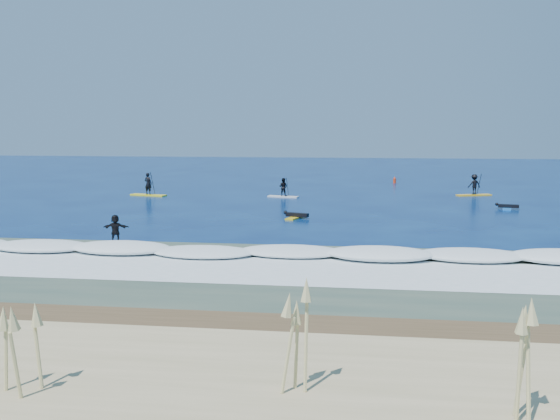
# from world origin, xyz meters

# --- Properties ---
(ground) EXTENTS (160.00, 160.00, 0.00)m
(ground) POSITION_xyz_m (0.00, 0.00, 0.00)
(ground) COLOR #04174A
(ground) RESTS_ON ground
(wet_sand_strip) EXTENTS (90.00, 5.00, 0.08)m
(wet_sand_strip) POSITION_xyz_m (0.00, -21.50, 0.00)
(wet_sand_strip) COLOR #4D3D24
(wet_sand_strip) RESTS_ON ground
(shallow_water) EXTENTS (90.00, 13.00, 0.01)m
(shallow_water) POSITION_xyz_m (0.00, -14.00, 0.01)
(shallow_water) COLOR #34473A
(shallow_water) RESTS_ON ground
(breaking_wave) EXTENTS (40.00, 6.00, 0.30)m
(breaking_wave) POSITION_xyz_m (0.00, -10.00, 0.00)
(breaking_wave) COLOR white
(breaking_wave) RESTS_ON ground
(whitewater) EXTENTS (34.00, 5.00, 0.02)m
(whitewater) POSITION_xyz_m (0.00, -13.00, 0.00)
(whitewater) COLOR silver
(whitewater) RESTS_ON ground
(dune_grass) EXTENTS (40.00, 4.00, 1.70)m
(dune_grass) POSITION_xyz_m (0.00, -27.00, 1.85)
(dune_grass) COLOR #D0C380
(dune_grass) RESTS_ON dune
(sup_paddler_left) EXTENTS (3.32, 1.58, 2.26)m
(sup_paddler_left) POSITION_xyz_m (-13.92, 13.09, 0.71)
(sup_paddler_left) COLOR yellow
(sup_paddler_left) RESTS_ON ground
(sup_paddler_center) EXTENTS (2.69, 1.27, 1.83)m
(sup_paddler_center) POSITION_xyz_m (-2.38, 13.43, 0.69)
(sup_paddler_center) COLOR white
(sup_paddler_center) RESTS_ON ground
(sup_paddler_right) EXTENTS (3.07, 1.74, 2.10)m
(sup_paddler_right) POSITION_xyz_m (13.58, 16.83, 0.82)
(sup_paddler_right) COLOR yellow
(sup_paddler_right) RESTS_ON ground
(prone_paddler_near) EXTENTS (1.67, 2.20, 0.45)m
(prone_paddler_near) POSITION_xyz_m (-0.04, 1.68, 0.15)
(prone_paddler_near) COLOR yellow
(prone_paddler_near) RESTS_ON ground
(prone_paddler_far) EXTENTS (1.63, 2.12, 0.43)m
(prone_paddler_far) POSITION_xyz_m (14.44, 8.13, 0.15)
(prone_paddler_far) COLOR blue
(prone_paddler_far) RESTS_ON ground
(wave_surfer) EXTENTS (2.07, 0.76, 1.46)m
(wave_surfer) POSITION_xyz_m (-7.72, -9.10, 0.83)
(wave_surfer) COLOR white
(wave_surfer) RESTS_ON breaking_wave
(marker_buoy) EXTENTS (0.31, 0.31, 0.73)m
(marker_buoy) POSITION_xyz_m (7.43, 27.67, 0.32)
(marker_buoy) COLOR red
(marker_buoy) RESTS_ON ground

